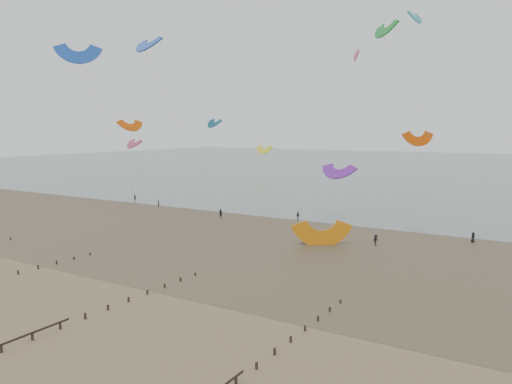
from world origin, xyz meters
TOP-DOWN VIEW (x-y plane):
  - ground at (0.00, 0.00)m, footprint 500.00×500.00m
  - sea_and_shore at (-4.08, 34.40)m, footprint 500.00×665.00m
  - kitesurfer_lead at (-34.66, 48.15)m, footprint 0.69×0.65m
  - kitesurfers at (26.13, 47.13)m, footprint 133.21×29.50m
  - grounded_kite at (10.28, 33.87)m, footprint 9.46×9.04m
  - kites_airborne at (-5.16, 87.17)m, footprint 219.72×124.76m

SIDE VIEW (x-z plane):
  - ground at x=0.00m, z-range 0.00..0.00m
  - grounded_kite at x=10.28m, z-range -2.05..2.05m
  - sea_and_shore at x=-4.08m, z-range -0.01..0.02m
  - kitesurfer_lead at x=-34.66m, z-range 0.00..1.59m
  - kitesurfers at x=26.13m, z-range -0.04..1.71m
  - kites_airborne at x=-5.16m, z-range -0.21..41.09m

